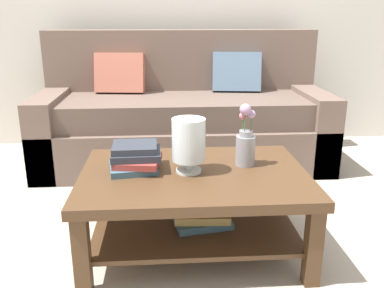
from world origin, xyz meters
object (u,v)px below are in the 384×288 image
object	(u,v)px
glass_hurricane_vase	(189,141)
coffee_table	(194,194)
flower_pitcher	(246,143)
couch	(183,118)
book_stack_main	(136,157)

from	to	relation	value
glass_hurricane_vase	coffee_table	bearing A→B (deg)	-9.22
flower_pitcher	couch	bearing A→B (deg)	101.32
couch	flower_pitcher	distance (m)	1.34
book_stack_main	flower_pitcher	distance (m)	0.57
coffee_table	flower_pitcher	world-z (taller)	flower_pitcher
coffee_table	book_stack_main	distance (m)	0.35
couch	glass_hurricane_vase	world-z (taller)	couch
couch	flower_pitcher	xyz separation A→B (m)	(0.26, -1.31, 0.19)
book_stack_main	glass_hurricane_vase	bearing A→B (deg)	-11.15
flower_pitcher	book_stack_main	bearing A→B (deg)	-177.11
couch	book_stack_main	world-z (taller)	couch
couch	book_stack_main	bearing A→B (deg)	-102.90
flower_pitcher	coffee_table	bearing A→B (deg)	-162.46
coffee_table	book_stack_main	size ratio (longest dim) A/B	4.10
book_stack_main	glass_hurricane_vase	size ratio (longest dim) A/B	1.01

